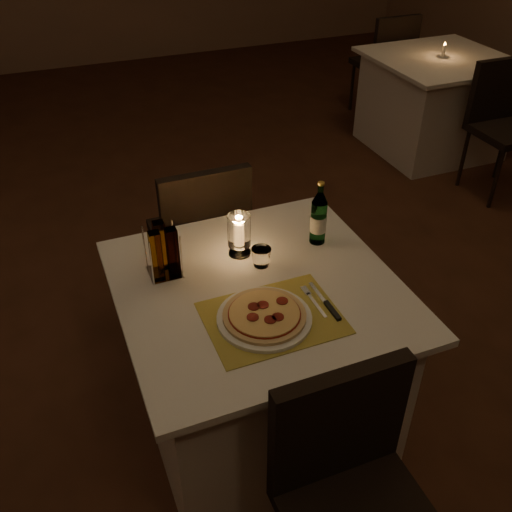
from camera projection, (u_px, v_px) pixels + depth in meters
name	position (u px, v px, depth m)	size (l,w,h in m)	color
floor	(231.00, 369.00, 2.74)	(8.00, 10.00, 0.02)	#482517
main_table	(258.00, 357.00, 2.27)	(1.00, 1.00, 0.74)	silver
chair_near	(351.00, 482.00, 1.63)	(0.42, 0.42, 0.90)	black
chair_far	(202.00, 230.00, 2.71)	(0.42, 0.42, 0.90)	black
placemat	(273.00, 318.00, 1.92)	(0.45, 0.34, 0.00)	#B19E3D
plate	(264.00, 318.00, 1.90)	(0.32, 0.32, 0.01)	white
pizza	(264.00, 314.00, 1.89)	(0.28, 0.28, 0.02)	#D8B77F
fork	(312.00, 299.00, 1.99)	(0.02, 0.18, 0.00)	silver
knife	(329.00, 307.00, 1.95)	(0.02, 0.22, 0.01)	black
tumbler	(261.00, 257.00, 2.14)	(0.08, 0.08, 0.08)	white
water_bottle	(319.00, 218.00, 2.23)	(0.06, 0.06, 0.27)	#539B5B
hurricane_candle	(239.00, 232.00, 2.17)	(0.09, 0.09, 0.17)	white
cruet_caddy	(164.00, 253.00, 2.06)	(0.12, 0.12, 0.21)	white
neighbor_table_right	(434.00, 104.00, 4.51)	(1.00, 1.00, 0.74)	silver
neighbor_chair_ra	(502.00, 115.00, 3.87)	(0.42, 0.42, 0.90)	black
neighbor_chair_rb	(388.00, 56.00, 4.95)	(0.42, 0.42, 0.90)	black
neighbor_candle_right	(444.00, 50.00, 4.27)	(0.03, 0.03, 0.11)	white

